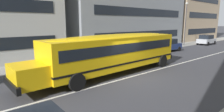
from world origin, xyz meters
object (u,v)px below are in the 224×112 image
object	(u,v)px
school_bus	(114,50)
parked_car_dark_blue_end_of_row	(168,45)
parked_car_silver_far_corner	(206,40)
street_lamp	(186,19)

from	to	relation	value
school_bus	parked_car_dark_blue_end_of_row	world-z (taller)	school_bus
school_bus	parked_car_silver_far_corner	distance (m)	23.74
street_lamp	school_bus	bearing A→B (deg)	-165.08
school_bus	parked_car_dark_blue_end_of_row	xyz separation A→B (m)	(11.96, 3.36, -0.86)
parked_car_dark_blue_end_of_row	street_lamp	bearing A→B (deg)	16.34
school_bus	parked_car_silver_far_corner	bearing A→B (deg)	-173.79
street_lamp	parked_car_dark_blue_end_of_row	bearing A→B (deg)	-166.28
parked_car_silver_far_corner	parked_car_dark_blue_end_of_row	bearing A→B (deg)	179.73
parked_car_dark_blue_end_of_row	street_lamp	xyz separation A→B (m)	(7.53, 1.84, 3.47)
parked_car_silver_far_corner	street_lamp	size ratio (longest dim) A/B	0.58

